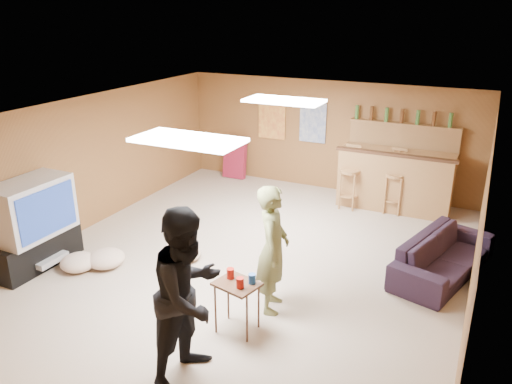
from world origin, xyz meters
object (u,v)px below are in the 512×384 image
at_px(person_black, 189,295).
at_px(tray_table, 237,307).
at_px(tv_body, 31,208).
at_px(person_olive, 273,249).
at_px(sofa, 444,256).
at_px(bar_counter, 395,180).

bearing_deg(person_black, tray_table, 1.30).
xyz_separation_m(tv_body, person_olive, (3.46, 0.49, -0.09)).
bearing_deg(sofa, bar_counter, 43.29).
distance_m(person_black, sofa, 3.87).
bearing_deg(tray_table, person_olive, 74.09).
bearing_deg(person_black, bar_counter, -2.65).
xyz_separation_m(person_olive, sofa, (1.81, 1.78, -0.52)).
distance_m(tv_body, person_olive, 3.49).
xyz_separation_m(person_black, sofa, (2.07, 3.21, -0.62)).
height_order(person_olive, person_black, person_black).
xyz_separation_m(person_black, tray_table, (0.09, 0.83, -0.60)).
relative_size(tv_body, tray_table, 1.78).
bearing_deg(tray_table, person_black, -96.08).
distance_m(tv_body, tray_table, 3.34).
height_order(tv_body, sofa, tv_body).
bearing_deg(person_black, tv_body, 80.97).
relative_size(bar_counter, tray_table, 3.23).
xyz_separation_m(bar_counter, sofa, (1.12, -2.18, -0.27)).
xyz_separation_m(sofa, tray_table, (-1.98, -2.39, 0.03)).
bearing_deg(person_black, person_olive, -2.92).
distance_m(bar_counter, person_olive, 4.03).
distance_m(person_olive, sofa, 2.60).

